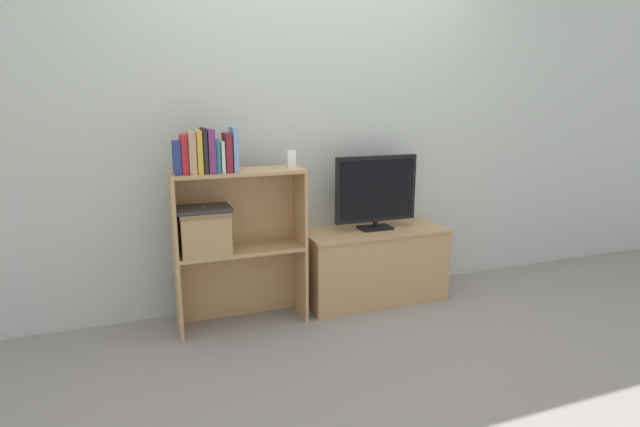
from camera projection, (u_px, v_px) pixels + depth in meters
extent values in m
plane|color=gray|center=(328.00, 319.00, 3.21)|extent=(16.00, 16.00, 0.00)
cube|color=#B2BCB2|center=(305.00, 127.00, 3.33)|extent=(10.00, 0.05, 2.40)
cube|color=tan|center=(374.00, 266.00, 3.48)|extent=(0.97, 0.39, 0.49)
cube|color=tan|center=(375.00, 230.00, 3.42)|extent=(0.99, 0.41, 0.02)
cube|color=black|center=(375.00, 228.00, 3.41)|extent=(0.22, 0.14, 0.01)
cylinder|color=black|center=(375.00, 224.00, 3.41)|extent=(0.04, 0.04, 0.04)
cube|color=black|center=(376.00, 189.00, 3.35)|extent=(0.58, 0.03, 0.45)
cube|color=black|center=(377.00, 189.00, 3.34)|extent=(0.54, 0.00, 0.39)
cube|color=tan|center=(178.00, 294.00, 2.97)|extent=(0.02, 0.28, 0.49)
cube|color=tan|center=(300.00, 278.00, 3.23)|extent=(0.02, 0.28, 0.49)
cube|color=tan|center=(238.00, 279.00, 3.22)|extent=(0.75, 0.02, 0.49)
cube|color=tan|center=(240.00, 250.00, 3.05)|extent=(0.75, 0.28, 0.02)
cube|color=tan|center=(173.00, 215.00, 2.86)|extent=(0.02, 0.28, 0.48)
cube|color=tan|center=(300.00, 205.00, 3.12)|extent=(0.02, 0.28, 0.48)
cube|color=tan|center=(235.00, 206.00, 3.11)|extent=(0.75, 0.02, 0.48)
cube|color=tan|center=(238.00, 172.00, 2.94)|extent=(0.75, 0.28, 0.02)
cube|color=navy|center=(177.00, 158.00, 2.77)|extent=(0.04, 0.12, 0.19)
cube|color=#B22328|center=(184.00, 154.00, 2.78)|extent=(0.04, 0.13, 0.22)
cube|color=tan|center=(191.00, 153.00, 2.79)|extent=(0.04, 0.16, 0.24)
cube|color=gold|center=(198.00, 152.00, 2.80)|extent=(0.03, 0.16, 0.24)
cube|color=#232328|center=(204.00, 151.00, 2.81)|extent=(0.02, 0.14, 0.25)
cube|color=#6B2D66|center=(211.00, 151.00, 2.82)|extent=(0.04, 0.15, 0.25)
cube|color=#1E7075|center=(217.00, 156.00, 2.84)|extent=(0.02, 0.15, 0.19)
cube|color=silver|center=(222.00, 156.00, 2.85)|extent=(0.02, 0.14, 0.18)
cube|color=maroon|center=(227.00, 153.00, 2.86)|extent=(0.04, 0.15, 0.22)
cube|color=#709ECC|center=(234.00, 149.00, 2.87)|extent=(0.03, 0.16, 0.25)
cube|color=white|center=(291.00, 159.00, 3.04)|extent=(0.05, 0.03, 0.11)
cylinder|color=silver|center=(291.00, 148.00, 3.02)|extent=(0.01, 0.01, 0.03)
cube|color=tan|center=(205.00, 232.00, 2.93)|extent=(0.28, 0.24, 0.26)
cube|color=olive|center=(204.00, 213.00, 2.90)|extent=(0.29, 0.24, 0.02)
cube|color=#2D2D33|center=(203.00, 209.00, 2.90)|extent=(0.31, 0.23, 0.02)
cylinder|color=#99999E|center=(203.00, 207.00, 2.90)|extent=(0.02, 0.02, 0.00)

